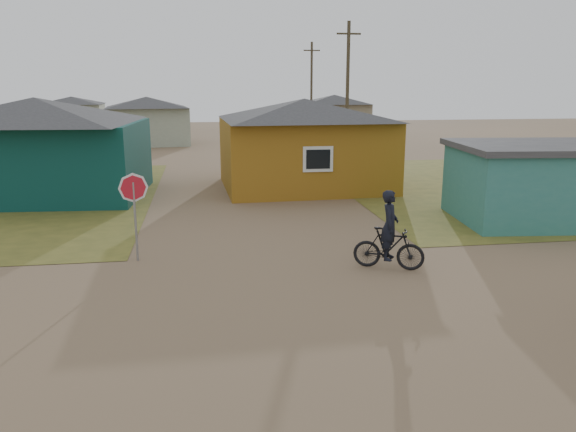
% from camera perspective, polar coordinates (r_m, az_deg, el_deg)
% --- Properties ---
extents(ground, '(120.00, 120.00, 0.00)m').
position_cam_1_polar(ground, '(11.52, 1.86, -9.73)').
color(ground, '#7F6549').
extents(grass_ne, '(20.00, 18.00, 0.00)m').
position_cam_1_polar(grass_ne, '(28.70, 25.26, 2.96)').
color(grass_ne, olive).
rests_on(grass_ne, ground).
extents(house_teal, '(8.93, 7.08, 4.00)m').
position_cam_1_polar(house_teal, '(24.92, -24.03, 6.47)').
color(house_teal, '#093430').
rests_on(house_teal, ground).
extents(house_yellow, '(7.72, 6.76, 3.90)m').
position_cam_1_polar(house_yellow, '(24.95, 1.65, 7.49)').
color(house_yellow, '#936116').
rests_on(house_yellow, ground).
extents(shed_turquoise, '(6.71, 4.93, 2.60)m').
position_cam_1_polar(shed_turquoise, '(20.69, 25.12, 3.13)').
color(shed_turquoise, '#37796F').
rests_on(shed_turquoise, ground).
extents(house_pale_west, '(7.04, 6.15, 3.60)m').
position_cam_1_polar(house_pale_west, '(44.68, -14.08, 9.45)').
color(house_pale_west, '#99A38C').
rests_on(house_pale_west, ground).
extents(house_beige_east, '(6.95, 6.05, 3.60)m').
position_cam_1_polar(house_beige_east, '(51.89, 4.69, 10.26)').
color(house_beige_east, gray).
rests_on(house_beige_east, ground).
extents(house_pale_north, '(6.28, 5.81, 3.40)m').
position_cam_1_polar(house_pale_north, '(57.76, -21.05, 9.63)').
color(house_pale_north, '#99A38C').
rests_on(house_pale_north, ground).
extents(utility_pole_near, '(1.40, 0.20, 8.00)m').
position_cam_1_polar(utility_pole_near, '(33.52, 6.06, 12.54)').
color(utility_pole_near, '#453A29').
rests_on(utility_pole_near, ground).
extents(utility_pole_far, '(1.40, 0.20, 8.00)m').
position_cam_1_polar(utility_pole_far, '(49.34, 2.39, 12.79)').
color(utility_pole_far, '#453A29').
rests_on(utility_pole_far, ground).
extents(stop_sign, '(0.76, 0.11, 2.31)m').
position_cam_1_polar(stop_sign, '(14.82, -15.39, 1.94)').
color(stop_sign, gray).
rests_on(stop_sign, ground).
extents(cyclist, '(1.81, 1.18, 1.99)m').
position_cam_1_polar(cyclist, '(14.11, 10.22, -2.48)').
color(cyclist, black).
rests_on(cyclist, ground).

